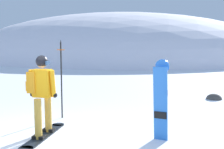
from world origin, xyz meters
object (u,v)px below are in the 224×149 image
at_px(piste_marker_near, 61,74).
at_px(rock_mid, 214,99).
at_px(snowboarder_main, 41,93).
at_px(spare_snowboard, 161,100).

relative_size(piste_marker_near, rock_mid, 3.81).
bearing_deg(rock_mid, snowboarder_main, -118.34).
height_order(snowboarder_main, spare_snowboard, snowboarder_main).
distance_m(piste_marker_near, rock_mid, 5.51).
bearing_deg(piste_marker_near, spare_snowboard, -12.92).
relative_size(spare_snowboard, piste_marker_near, 0.81).
bearing_deg(piste_marker_near, rock_mid, 50.64).
bearing_deg(snowboarder_main, piste_marker_near, 107.44).
bearing_deg(rock_mid, spare_snowboard, -97.46).
bearing_deg(spare_snowboard, rock_mid, 82.54).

